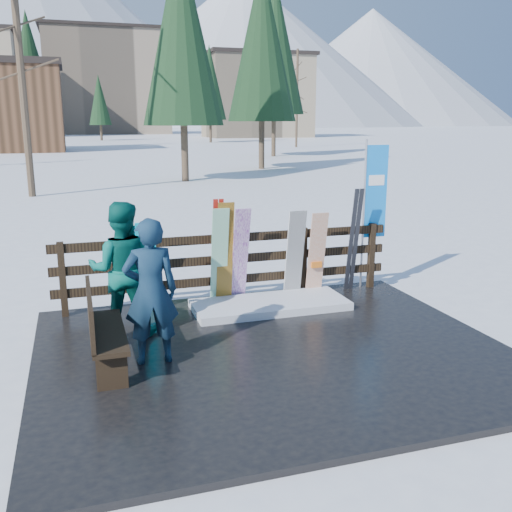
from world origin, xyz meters
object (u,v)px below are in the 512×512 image
object	(u,v)px
snowboard_0	(146,267)
snowboard_1	(219,257)
snowboard_4	(295,255)
person_back	(122,269)
snowboard_5	(317,255)
bench	(101,328)
snowboard_3	(240,256)
person_front	(151,291)
rental_flag	(373,197)
snowboard_2	(225,254)

from	to	relation	value
snowboard_0	snowboard_1	xyz separation A→B (m)	(1.16, -0.00, 0.08)
snowboard_4	person_back	size ratio (longest dim) A/B	0.81
snowboard_0	person_back	bearing A→B (deg)	-116.82
snowboard_0	person_back	distance (m)	0.95
snowboard_5	bench	bearing A→B (deg)	-152.19
bench	snowboard_1	world-z (taller)	snowboard_1
snowboard_1	snowboard_3	bearing A→B (deg)	0.00
bench	snowboard_4	bearing A→B (deg)	30.62
snowboard_4	person_front	bearing A→B (deg)	-144.17
snowboard_5	person_front	size ratio (longest dim) A/B	0.81
snowboard_0	snowboard_1	world-z (taller)	snowboard_1
rental_flag	person_front	bearing A→B (deg)	-152.63
snowboard_3	person_front	world-z (taller)	person_front
snowboard_2	person_front	world-z (taller)	person_front
snowboard_0	person_front	bearing A→B (deg)	-94.98
bench	snowboard_0	size ratio (longest dim) A/B	1.02
person_front	person_back	size ratio (longest dim) A/B	0.97
bench	snowboard_3	world-z (taller)	snowboard_3
rental_flag	bench	bearing A→B (deg)	-155.49
snowboard_4	rental_flag	size ratio (longest dim) A/B	0.58
person_back	person_front	bearing A→B (deg)	115.08
snowboard_0	snowboard_4	xyz separation A→B (m)	(2.44, -0.00, 0.03)
snowboard_2	snowboard_5	size ratio (longest dim) A/B	1.16
bench	person_back	distance (m)	1.21
snowboard_4	snowboard_5	world-z (taller)	snowboard_4
rental_flag	person_back	world-z (taller)	rental_flag
snowboard_3	snowboard_4	size ratio (longest dim) A/B	1.08
person_back	snowboard_5	bearing A→B (deg)	-154.15
snowboard_0	snowboard_3	bearing A→B (deg)	0.00
snowboard_5	rental_flag	size ratio (longest dim) A/B	0.56
snowboard_1	snowboard_4	size ratio (longest dim) A/B	1.07
snowboard_5	person_front	distance (m)	3.54
rental_flag	snowboard_0	bearing A→B (deg)	-176.12
snowboard_5	snowboard_4	bearing A→B (deg)	-180.00
snowboard_2	snowboard_5	world-z (taller)	snowboard_2
snowboard_3	person_front	distance (m)	2.51
snowboard_0	snowboard_3	xyz separation A→B (m)	(1.50, 0.00, 0.07)
snowboard_3	snowboard_4	world-z (taller)	snowboard_3
snowboard_1	person_back	bearing A→B (deg)	-152.37
snowboard_4	snowboard_2	bearing A→B (deg)	180.00
snowboard_3	snowboard_4	distance (m)	0.94
person_front	snowboard_5	bearing A→B (deg)	-146.32
snowboard_3	person_front	bearing A→B (deg)	-131.51
snowboard_3	snowboard_1	bearing A→B (deg)	-180.00
person_back	snowboard_2	bearing A→B (deg)	-142.04
snowboard_0	snowboard_3	distance (m)	1.50
snowboard_0	person_back	size ratio (longest dim) A/B	0.79
snowboard_0	snowboard_4	distance (m)	2.44
person_back	rental_flag	bearing A→B (deg)	-154.43
snowboard_5	rental_flag	world-z (taller)	rental_flag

